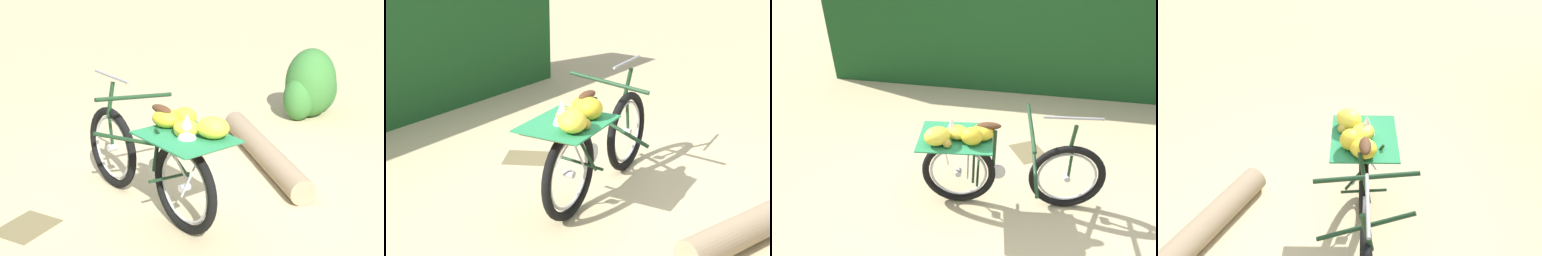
# 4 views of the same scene
# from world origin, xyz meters

# --- Properties ---
(ground_plane) EXTENTS (60.00, 60.00, 0.00)m
(ground_plane) POSITION_xyz_m (0.00, 0.00, 0.00)
(ground_plane) COLOR #C6B284
(bicycle) EXTENTS (1.00, 1.75, 1.03)m
(bicycle) POSITION_xyz_m (0.14, -0.08, 0.51)
(bicycle) COLOR black
(bicycle) RESTS_ON ground_plane
(leaf_litter_patch) EXTENTS (0.44, 0.36, 0.01)m
(leaf_litter_patch) POSITION_xyz_m (0.84, -0.84, 0.00)
(leaf_litter_patch) COLOR olive
(leaf_litter_patch) RESTS_ON ground_plane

